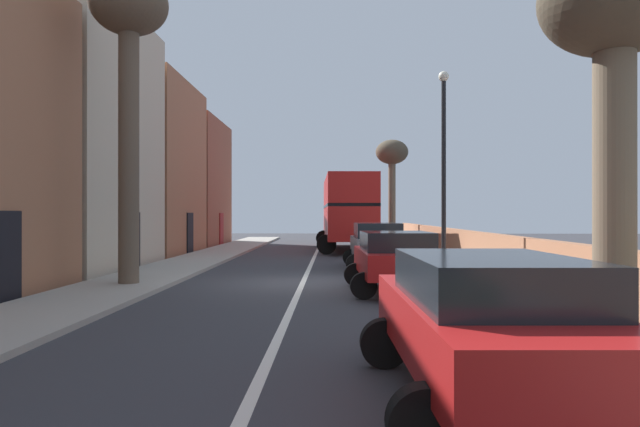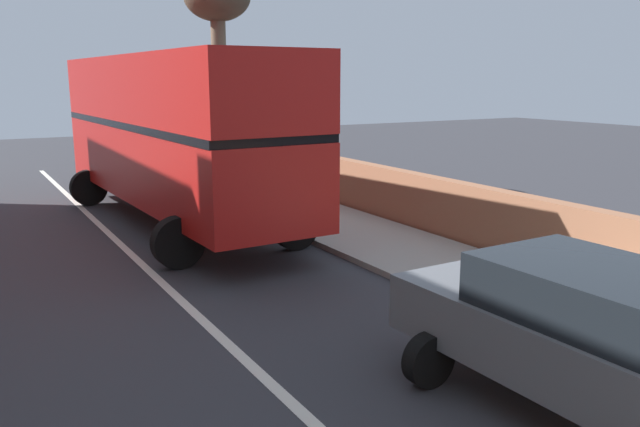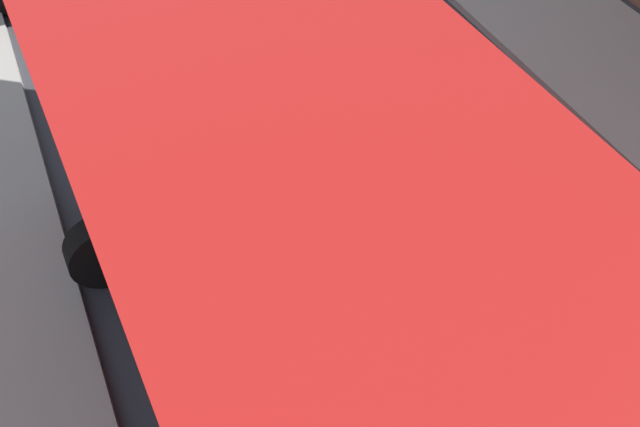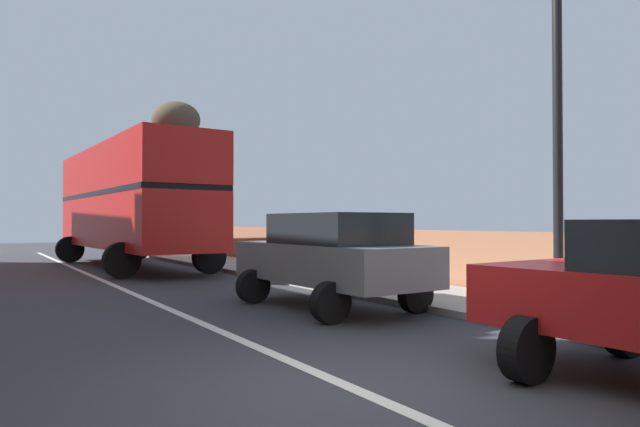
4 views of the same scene
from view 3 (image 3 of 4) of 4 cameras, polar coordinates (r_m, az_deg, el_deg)
The scene contains 1 object.
double_decker_bus at distance 4.31m, azimuth 6.30°, elevation -17.54°, with size 3.83×10.81×4.06m.
Camera 3 is at (2.78, 16.50, 6.34)m, focal length 35.50 mm.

